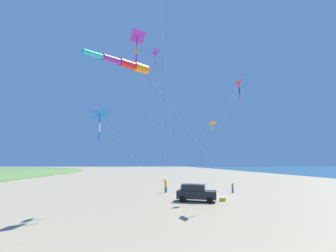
% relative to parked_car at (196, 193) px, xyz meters
% --- Properties ---
extents(ground_plane, '(600.00, 600.00, 0.00)m').
position_rel_parked_car_xyz_m(ground_plane, '(2.08, 3.35, -0.95)').
color(ground_plane, tan).
extents(parked_car, '(4.66, 3.05, 1.85)m').
position_rel_parked_car_xyz_m(parked_car, '(0.00, 0.00, 0.00)').
color(parked_car, black).
rests_on(parked_car, ground_plane).
extents(cooler_box, '(0.62, 0.42, 0.42)m').
position_rel_parked_car_xyz_m(cooler_box, '(3.04, -0.01, -0.74)').
color(cooler_box, yellow).
rests_on(cooler_box, ground_plane).
extents(person_adult_flyer, '(0.69, 0.61, 1.95)m').
position_rel_parked_car_xyz_m(person_adult_flyer, '(-2.93, 7.73, 0.11)').
color(person_adult_flyer, '#3D7F51').
rests_on(person_adult_flyer, ground_plane).
extents(person_child_green_jacket, '(0.33, 0.39, 1.17)m').
position_rel_parked_car_xyz_m(person_child_green_jacket, '(-0.85, 6.08, -0.32)').
color(person_child_green_jacket, '#335199').
rests_on(person_child_green_jacket, ground_plane).
extents(person_child_grey_jacket, '(0.51, 0.49, 1.41)m').
position_rel_parked_car_xyz_m(person_child_grey_jacket, '(6.80, 6.90, -0.18)').
color(person_child_grey_jacket, '#335199').
rests_on(person_child_grey_jacket, ground_plane).
extents(kite_windsock_black_fish_shape, '(13.94, 14.11, 11.30)m').
position_rel_parked_car_xyz_m(kite_windsock_black_fish_shape, '(-6.56, -11.15, 9.74)').
color(kite_windsock_black_fish_shape, orange).
rests_on(kite_windsock_black_fish_shape, ground_plane).
extents(kite_delta_striped_overhead, '(6.95, 11.82, 8.93)m').
position_rel_parked_car_xyz_m(kite_delta_striped_overhead, '(-9.61, -5.87, 7.50)').
color(kite_delta_striped_overhead, blue).
rests_on(kite_delta_striped_overhead, ground_plane).
extents(kite_delta_white_trailing, '(4.38, 11.16, 17.41)m').
position_rel_parked_car_xyz_m(kite_delta_white_trailing, '(-6.63, -4.54, 15.93)').
color(kite_delta_white_trailing, purple).
rests_on(kite_delta_white_trailing, ground_plane).
extents(kite_delta_yellow_midlevel, '(4.09, 10.73, 13.52)m').
position_rel_parked_car_xyz_m(kite_delta_yellow_midlevel, '(4.58, -2.50, 12.17)').
color(kite_delta_yellow_midlevel, red).
rests_on(kite_delta_yellow_midlevel, ground_plane).
extents(kite_delta_purple_drifting, '(6.45, 6.67, 9.18)m').
position_rel_parked_car_xyz_m(kite_delta_purple_drifting, '(2.15, 0.16, 7.90)').
color(kite_delta_purple_drifting, orange).
rests_on(kite_delta_purple_drifting, ground_plane).
extents(kite_delta_magenta_far_left, '(2.92, 11.96, 17.73)m').
position_rel_parked_car_xyz_m(kite_delta_magenta_far_left, '(-4.72, -0.79, 16.35)').
color(kite_delta_magenta_far_left, purple).
rests_on(kite_delta_magenta_far_left, ground_plane).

